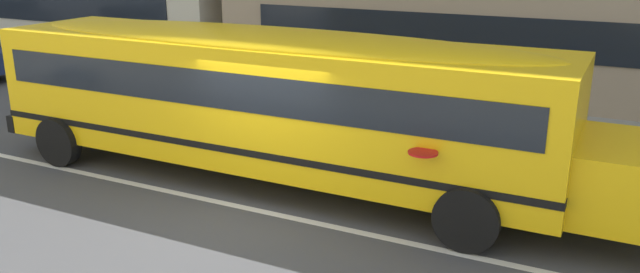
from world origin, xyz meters
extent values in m
plane|color=#424244|center=(0.00, 0.00, 0.00)|extent=(400.00, 400.00, 0.00)
cube|color=gray|center=(0.00, 7.53, 0.01)|extent=(120.00, 3.00, 0.01)
cube|color=silver|center=(0.00, 0.00, 0.00)|extent=(110.00, 0.16, 0.01)
cube|color=yellow|center=(-0.68, 1.41, 1.60)|extent=(11.04, 2.53, 2.21)
cube|color=yellow|center=(5.64, 1.43, 1.05)|extent=(1.61, 2.11, 1.10)
cube|color=black|center=(-6.27, 1.40, 0.68)|extent=(0.21, 2.51, 0.36)
cube|color=black|center=(-0.68, 1.41, 2.00)|extent=(10.38, 2.57, 0.64)
cube|color=black|center=(-0.68, 1.41, 0.95)|extent=(11.06, 2.56, 0.12)
ellipsoid|color=yellow|center=(-0.68, 1.41, 2.71)|extent=(10.60, 2.33, 0.36)
cylinder|color=red|center=(2.86, -0.01, 1.49)|extent=(0.44, 0.44, 0.03)
cylinder|color=black|center=(3.51, 2.68, 0.50)|extent=(1.00, 0.28, 1.00)
cylinder|color=black|center=(3.52, 0.17, 0.50)|extent=(1.00, 0.28, 1.00)
cylinder|color=black|center=(-4.87, 2.66, 0.50)|extent=(1.00, 0.28, 1.00)
cylinder|color=black|center=(-4.87, 0.15, 0.50)|extent=(1.00, 0.28, 1.00)
cylinder|color=black|center=(-13.19, 5.69, 0.30)|extent=(0.60, 0.19, 0.60)
cube|color=black|center=(-16.55, 9.01, 1.92)|extent=(14.54, 0.04, 1.10)
cube|color=black|center=(2.47, 9.01, 1.92)|extent=(15.86, 0.04, 1.10)
camera|label=1|loc=(5.46, -8.53, 4.48)|focal=35.88mm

